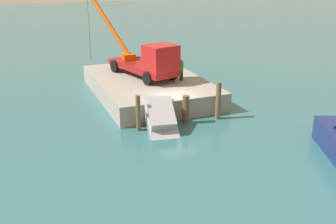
{
  "coord_description": "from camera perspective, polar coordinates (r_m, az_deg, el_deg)",
  "views": [
    {
      "loc": [
        23.64,
        -9.79,
        9.54
      ],
      "look_at": [
        1.4,
        -0.9,
        0.84
      ],
      "focal_mm": 42.44,
      "sensor_mm": 36.0,
      "label": 1
    }
  ],
  "objects": [
    {
      "name": "piling_far",
      "position": [
        26.5,
        7.23,
        1.61
      ],
      "size": [
        0.35,
        0.35,
        2.54
      ],
      "primitive_type": "cylinder",
      "color": "brown",
      "rests_on": "ground"
    },
    {
      "name": "ground",
      "position": [
        27.31,
        0.66,
        -0.48
      ],
      "size": [
        200.0,
        200.0,
        0.0
      ],
      "primitive_type": "plane",
      "color": "#2D6066"
    },
    {
      "name": "dock_worker",
      "position": [
        30.49,
        1.92,
        6.1
      ],
      "size": [
        0.34,
        0.34,
        1.66
      ],
      "color": "black",
      "rests_on": "dock"
    },
    {
      "name": "piling_mid",
      "position": [
        25.65,
        2.57,
        0.36
      ],
      "size": [
        0.44,
        0.44,
        1.88
      ],
      "primitive_type": "cylinder",
      "color": "brown",
      "rests_on": "ground"
    },
    {
      "name": "crane_truck",
      "position": [
        31.04,
        -2.91,
        7.43
      ],
      "size": [
        10.56,
        5.02,
        6.58
      ],
      "color": "maroon",
      "rests_on": "dock"
    },
    {
      "name": "piling_near",
      "position": [
        24.47,
        -4.31,
        -0.16
      ],
      "size": [
        0.29,
        0.29,
        2.28
      ],
      "primitive_type": "cylinder",
      "color": "brown",
      "rests_on": "ground"
    },
    {
      "name": "salvaged_car",
      "position": [
        24.68,
        -1.03,
        -1.02
      ],
      "size": [
        4.22,
        2.56,
        2.84
      ],
      "color": "#99999E",
      "rests_on": "ground"
    },
    {
      "name": "dock",
      "position": [
        31.57,
        -2.83,
        3.67
      ],
      "size": [
        12.14,
        7.98,
        1.39
      ],
      "primitive_type": "cube",
      "color": "gray",
      "rests_on": "ground"
    }
  ]
}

